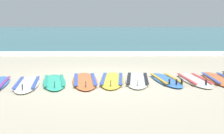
{
  "coord_description": "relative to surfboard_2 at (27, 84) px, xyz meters",
  "views": [
    {
      "loc": [
        0.16,
        -7.77,
        1.41
      ],
      "look_at": [
        0.25,
        0.52,
        0.25
      ],
      "focal_mm": 52.9,
      "sensor_mm": 36.0,
      "label": 1
    }
  ],
  "objects": [
    {
      "name": "sea",
      "position": [
        1.64,
        36.16,
        0.01
      ],
      "size": [
        80.0,
        60.0,
        0.1
      ],
      "primitive_type": "cube",
      "color": "teal",
      "rests_on": "ground"
    },
    {
      "name": "surfboard_7",
      "position": [
        3.15,
        0.47,
        0.0
      ],
      "size": [
        0.73,
        2.04,
        0.18
      ],
      "color": "#3875CC",
      "rests_on": "ground"
    },
    {
      "name": "surfboard_8",
      "position": [
        3.81,
        0.45,
        0.0
      ],
      "size": [
        0.63,
        2.08,
        0.18
      ],
      "color": "silver",
      "rests_on": "ground"
    },
    {
      "name": "surfboard_5",
      "position": [
        1.88,
        0.48,
        -0.0
      ],
      "size": [
        0.65,
        2.27,
        0.18
      ],
      "color": "yellow",
      "rests_on": "ground"
    },
    {
      "name": "surfboard_6",
      "position": [
        2.48,
        0.5,
        -0.0
      ],
      "size": [
        0.73,
        2.27,
        0.18
      ],
      "color": "silver",
      "rests_on": "ground"
    },
    {
      "name": "surfboard_2",
      "position": [
        0.0,
        0.0,
        0.0
      ],
      "size": [
        0.78,
        2.11,
        0.18
      ],
      "color": "white",
      "rests_on": "ground"
    },
    {
      "name": "surfboard_9",
      "position": [
        4.41,
        0.54,
        -0.0
      ],
      "size": [
        0.6,
        2.14,
        0.18
      ],
      "color": "orange",
      "rests_on": "ground"
    },
    {
      "name": "surfboard_4",
      "position": [
        1.25,
        0.4,
        -0.0
      ],
      "size": [
        0.79,
        2.34,
        0.18
      ],
      "color": "orange",
      "rests_on": "ground"
    },
    {
      "name": "ground_plane",
      "position": [
        1.64,
        0.61,
        -0.04
      ],
      "size": [
        80.0,
        80.0,
        0.0
      ],
      "primitive_type": "plane",
      "color": "#B7AD93"
    },
    {
      "name": "wave_foam_strip",
      "position": [
        1.64,
        6.61,
        0.02
      ],
      "size": [
        80.0,
        0.89,
        0.11
      ],
      "primitive_type": "cube",
      "color": "white",
      "rests_on": "ground"
    },
    {
      "name": "surfboard_3",
      "position": [
        0.56,
        0.26,
        0.0
      ],
      "size": [
        0.85,
        2.11,
        0.18
      ],
      "color": "#2DB793",
      "rests_on": "ground"
    }
  ]
}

